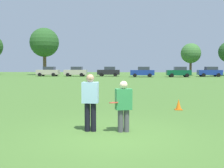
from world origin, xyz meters
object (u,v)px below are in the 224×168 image
object	(u,v)px
parked_car_mid_right	(142,72)
parked_car_far_right	(210,72)
parked_car_center	(109,71)
parked_car_near_left	(48,71)
player_defender	(124,104)
parked_car_mid_left	(76,71)
player_thrower	(90,99)
parked_car_near_right	(179,72)
frisbee	(114,103)
traffic_cone	(179,105)

from	to	relation	value
parked_car_mid_right	parked_car_far_right	world-z (taller)	same
parked_car_center	parked_car_near_left	bearing A→B (deg)	-175.41
player_defender	parked_car_near_left	bearing A→B (deg)	111.49
parked_car_mid_left	parked_car_mid_right	size ratio (longest dim) A/B	1.00
parked_car_center	parked_car_mid_right	bearing A→B (deg)	-23.23
player_thrower	parked_car_mid_right	world-z (taller)	parked_car_mid_right
parked_car_near_right	player_thrower	bearing A→B (deg)	-102.18
frisbee	traffic_cone	xyz separation A→B (m)	(2.51, 4.37, -0.66)
parked_car_near_left	parked_car_mid_right	distance (m)	17.84
traffic_cone	frisbee	bearing A→B (deg)	-119.86
frisbee	parked_car_near_right	xyz separation A→B (m)	(8.02, 40.58, 0.03)
player_defender	parked_car_near_right	bearing A→B (deg)	79.16
player_defender	parked_car_far_right	xyz separation A→B (m)	(13.60, 42.46, 0.09)
parked_car_center	parked_car_mid_right	size ratio (longest dim) A/B	1.00
player_defender	frisbee	world-z (taller)	player_defender
parked_car_center	frisbee	bearing A→B (deg)	-83.77
frisbee	parked_car_near_left	xyz separation A→B (m)	(-16.15, 41.88, 0.03)
parked_car_near_left	parked_car_near_right	size ratio (longest dim) A/B	1.00
parked_car_mid_right	parked_car_far_right	xyz separation A→B (m)	(12.28, 2.51, 0.00)
parked_car_center	parked_car_far_right	world-z (taller)	same
player_defender	parked_car_mid_left	size ratio (longest dim) A/B	0.36
player_defender	parked_car_mid_left	distance (m)	43.22
player_thrower	parked_car_mid_right	xyz separation A→B (m)	(2.31, 39.97, -0.04)
player_thrower	parked_car_mid_right	size ratio (longest dim) A/B	0.40
frisbee	parked_car_center	bearing A→B (deg)	96.23
traffic_cone	player_defender	bearing A→B (deg)	-117.90
frisbee	traffic_cone	distance (m)	5.08
player_thrower	parked_car_mid_right	distance (m)	40.04
traffic_cone	parked_car_mid_right	bearing A→B (deg)	91.46
parked_car_near_right	parked_car_far_right	bearing A→B (deg)	19.23
parked_car_mid_left	parked_car_far_right	distance (m)	24.72
player_thrower	parked_car_center	distance (m)	42.85
player_defender	parked_car_mid_right	bearing A→B (deg)	88.11
frisbee	parked_car_mid_left	size ratio (longest dim) A/B	0.06
parked_car_center	parked_car_mid_right	world-z (taller)	same
player_thrower	parked_car_far_right	size ratio (longest dim) A/B	0.40
parked_car_near_right	traffic_cone	bearing A→B (deg)	-98.65
parked_car_near_left	player_thrower	bearing A→B (deg)	-69.70
traffic_cone	parked_car_near_right	xyz separation A→B (m)	(5.51, 36.20, 0.69)
parked_car_near_left	parked_car_mid_right	bearing A→B (deg)	-5.70
player_thrower	parked_car_mid_left	world-z (taller)	parked_car_mid_left
parked_car_far_right	player_defender	bearing A→B (deg)	-107.76
parked_car_mid_right	parked_car_near_right	distance (m)	6.43
player_defender	parked_car_mid_right	distance (m)	39.98
frisbee	parked_car_mid_right	xyz separation A→B (m)	(1.60, 40.11, 0.03)
parked_car_center	parked_car_far_right	xyz separation A→B (m)	(18.55, -0.18, 0.00)
player_thrower	parked_car_near_left	xyz separation A→B (m)	(-15.44, 41.74, -0.04)
player_defender	parked_car_mid_left	world-z (taller)	parked_car_mid_left
player_thrower	player_defender	size ratio (longest dim) A/B	1.13
player_thrower	parked_car_center	world-z (taller)	parked_car_center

